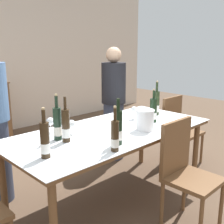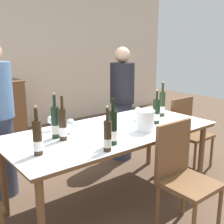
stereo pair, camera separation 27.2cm
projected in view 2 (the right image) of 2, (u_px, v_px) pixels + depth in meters
The scene contains 17 objects.
ground_plane at pixel (112, 199), 2.95m from camera, with size 12.00×12.00×0.00m, color brown.
back_wall at pixel (2, 55), 5.00m from camera, with size 8.00×0.10×2.80m.
dining_table at pixel (112, 136), 2.78m from camera, with size 2.11×0.99×0.77m.
ice_bucket at pixel (145, 120), 2.71m from camera, with size 0.19×0.19×0.20m.
wine_bottle_0 at pixel (113, 128), 2.33m from camera, with size 0.07×0.07×0.39m.
wine_bottle_1 at pixel (107, 136), 2.19m from camera, with size 0.07×0.07×0.37m.
wine_bottle_2 at pixel (156, 112), 2.97m from camera, with size 0.08×0.08×0.36m.
wine_bottle_3 at pixel (162, 105), 3.26m from camera, with size 0.07×0.07×0.41m.
wine_bottle_4 at pixel (38, 138), 2.12m from camera, with size 0.07×0.07×0.38m.
wine_bottle_5 at pixel (63, 125), 2.44m from camera, with size 0.07×0.07×0.40m.
wine_bottle_6 at pixel (55, 123), 2.50m from camera, with size 0.07×0.07×0.41m.
wine_glass_0 at pixel (51, 120), 2.72m from camera, with size 0.08×0.08×0.15m.
wine_glass_1 at pixel (71, 123), 2.64m from camera, with size 0.08×0.08×0.14m.
wine_glass_2 at pixel (138, 111), 3.11m from camera, with size 0.07×0.07×0.15m.
chair_near_front at pixel (182, 171), 2.38m from camera, with size 0.42×0.42×0.95m.
chair_right_end at pixel (187, 128), 3.72m from camera, with size 0.42×0.42×0.90m.
person_guest_left at pixel (122, 105), 3.86m from camera, with size 0.33×0.33×1.56m.
Camera 2 is at (-1.66, -2.07, 1.59)m, focal length 45.00 mm.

